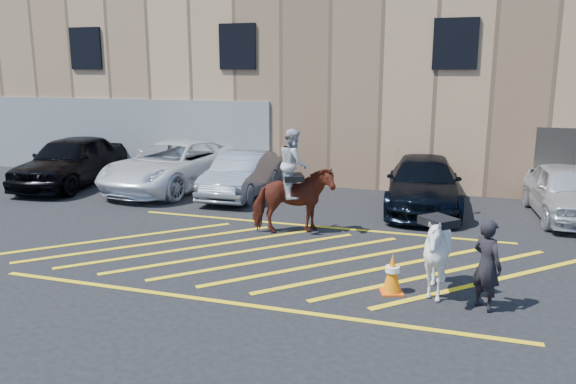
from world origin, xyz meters
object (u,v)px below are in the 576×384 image
(mounted_bay, at_px, (293,192))
(car_silver_sedan, at_px, (242,174))
(car_white_pickup, at_px, (174,165))
(traffic_cone, at_px, (392,273))
(car_white_suv, at_px, (567,192))
(handler, at_px, (487,265))
(saddled_white, at_px, (437,254))
(car_black_suv, at_px, (71,161))
(car_blue_suv, at_px, (423,184))

(mounted_bay, bearing_deg, car_silver_sedan, 128.62)
(car_white_pickup, relative_size, traffic_cone, 7.68)
(car_white_suv, xyz_separation_m, handler, (-2.16, -6.73, 0.05))
(saddled_white, distance_m, traffic_cone, 0.84)
(car_white_pickup, distance_m, car_white_suv, 11.69)
(car_white_suv, height_order, saddled_white, saddled_white)
(car_black_suv, height_order, traffic_cone, car_black_suv)
(car_white_suv, height_order, mounted_bay, mounted_bay)
(car_silver_sedan, height_order, car_white_suv, car_white_suv)
(car_blue_suv, distance_m, handler, 6.84)
(car_white_suv, height_order, traffic_cone, car_white_suv)
(car_blue_suv, distance_m, car_white_suv, 3.69)
(car_black_suv, height_order, mounted_bay, mounted_bay)
(car_blue_suv, bearing_deg, mounted_bay, -133.33)
(mounted_bay, distance_m, traffic_cone, 4.14)
(car_white_pickup, xyz_separation_m, traffic_cone, (7.99, -6.71, -0.41))
(saddled_white, height_order, traffic_cone, saddled_white)
(car_silver_sedan, relative_size, car_blue_suv, 0.83)
(saddled_white, bearing_deg, car_white_suv, 65.24)
(car_white_suv, bearing_deg, traffic_cone, -125.01)
(car_blue_suv, xyz_separation_m, handler, (1.52, -6.67, 0.05))
(car_silver_sedan, distance_m, mounted_bay, 4.36)
(car_black_suv, xyz_separation_m, car_white_suv, (15.22, 0.43, -0.14))
(car_blue_suv, xyz_separation_m, traffic_cone, (-0.01, -6.47, -0.35))
(car_white_pickup, distance_m, car_silver_sedan, 2.53)
(mounted_bay, bearing_deg, saddled_white, -39.92)
(handler, distance_m, traffic_cone, 1.60)
(saddled_white, bearing_deg, traffic_cone, -172.81)
(car_white_pickup, distance_m, saddled_white, 10.95)
(car_blue_suv, relative_size, saddled_white, 2.68)
(car_white_suv, xyz_separation_m, mounted_bay, (-6.46, -3.52, 0.30))
(car_blue_suv, distance_m, saddled_white, 6.42)
(car_blue_suv, bearing_deg, car_white_suv, -3.64)
(handler, bearing_deg, mounted_bay, 7.01)
(car_silver_sedan, bearing_deg, saddled_white, -47.70)
(traffic_cone, bearing_deg, car_white_suv, 60.46)
(car_white_pickup, distance_m, car_blue_suv, 8.01)
(car_black_suv, bearing_deg, mounted_bay, -26.12)
(car_silver_sedan, distance_m, car_blue_suv, 5.49)
(traffic_cone, bearing_deg, car_white_pickup, 139.97)
(car_silver_sedan, height_order, saddled_white, saddled_white)
(car_black_suv, distance_m, car_blue_suv, 11.54)
(car_black_suv, distance_m, car_silver_sedan, 6.05)
(car_silver_sedan, bearing_deg, car_white_suv, -1.44)
(car_white_suv, bearing_deg, car_black_suv, 176.16)
(car_white_pickup, bearing_deg, handler, -28.72)
(car_white_pickup, relative_size, car_white_suv, 1.34)
(car_blue_suv, bearing_deg, car_white_pickup, 173.68)
(car_silver_sedan, relative_size, handler, 2.70)
(car_silver_sedan, height_order, handler, handler)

